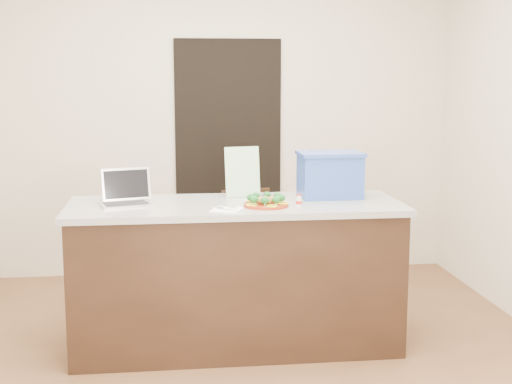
{
  "coord_description": "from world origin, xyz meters",
  "views": [
    {
      "loc": [
        -0.4,
        -4.05,
        1.7
      ],
      "look_at": [
        0.12,
        0.2,
        0.99
      ],
      "focal_mm": 50.0,
      "sensor_mm": 36.0,
      "label": 1
    }
  ],
  "objects": [
    {
      "name": "pepper_rings",
      "position": [
        0.17,
        0.12,
        0.94
      ],
      "size": [
        0.26,
        0.26,
        0.01
      ],
      "color": "yellow",
      "rests_on": "plate"
    },
    {
      "name": "room_shell",
      "position": [
        0.0,
        0.0,
        1.62
      ],
      "size": [
        4.0,
        4.0,
        4.0
      ],
      "color": "white",
      "rests_on": "ground"
    },
    {
      "name": "broccoli",
      "position": [
        0.17,
        0.12,
        0.97
      ],
      "size": [
        0.23,
        0.23,
        0.04
      ],
      "color": "#13481A",
      "rests_on": "plate"
    },
    {
      "name": "ground",
      "position": [
        0.0,
        0.0,
        0.0
      ],
      "size": [
        4.0,
        4.0,
        0.0
      ],
      "primitive_type": "plane",
      "color": "brown",
      "rests_on": "ground"
    },
    {
      "name": "blue_box",
      "position": [
        0.62,
        0.39,
        1.07
      ],
      "size": [
        0.41,
        0.3,
        0.29
      ],
      "rotation": [
        0.0,
        0.0,
        0.02
      ],
      "color": "#2C4BA2",
      "rests_on": "island"
    },
    {
      "name": "plate",
      "position": [
        0.17,
        0.12,
        0.93
      ],
      "size": [
        0.27,
        0.27,
        0.02
      ],
      "rotation": [
        0.0,
        0.0,
        0.05
      ],
      "color": "maroon",
      "rests_on": "island"
    },
    {
      "name": "knife",
      "position": [
        -0.04,
        0.0,
        0.93
      ],
      "size": [
        0.06,
        0.21,
        0.01
      ],
      "rotation": [
        0.0,
        0.0,
        0.42
      ],
      "color": "white",
      "rests_on": "napkin"
    },
    {
      "name": "meatballs",
      "position": [
        0.17,
        0.12,
        0.96
      ],
      "size": [
        0.11,
        0.11,
        0.04
      ],
      "color": "olive",
      "rests_on": "plate"
    },
    {
      "name": "island",
      "position": [
        0.0,
        0.25,
        0.46
      ],
      "size": [
        2.06,
        0.76,
        0.92
      ],
      "color": "black",
      "rests_on": "ground"
    },
    {
      "name": "leaflet",
      "position": [
        0.07,
        0.48,
        1.08
      ],
      "size": [
        0.23,
        0.09,
        0.32
      ],
      "primitive_type": "cube",
      "rotation": [
        -0.14,
        0.0,
        0.16
      ],
      "color": "white",
      "rests_on": "island"
    },
    {
      "name": "napkin",
      "position": [
        -0.07,
        0.02,
        0.92
      ],
      "size": [
        0.21,
        0.21,
        0.01
      ],
      "primitive_type": "cube",
      "rotation": [
        0.0,
        0.0,
        -0.34
      ],
      "color": "white",
      "rests_on": "island"
    },
    {
      "name": "doorway",
      "position": [
        0.1,
        1.98,
        1.0
      ],
      "size": [
        0.9,
        0.02,
        2.0
      ],
      "primitive_type": "cube",
      "color": "black",
      "rests_on": "ground"
    },
    {
      "name": "laptop",
      "position": [
        -0.67,
        0.31,
        0.98
      ],
      "size": [
        0.35,
        0.32,
        0.21
      ],
      "rotation": [
        0.0,
        0.0,
        0.28
      ],
      "color": "#B5B5BA",
      "rests_on": "island"
    },
    {
      "name": "yogurt_bottle",
      "position": [
        0.37,
        0.1,
        0.95
      ],
      "size": [
        0.03,
        0.03,
        0.07
      ],
      "rotation": [
        0.0,
        0.0,
        -0.21
      ],
      "color": "silver",
      "rests_on": "island"
    },
    {
      "name": "chair",
      "position": [
        0.17,
        1.11,
        0.48
      ],
      "size": [
        0.46,
        0.46,
        0.85
      ],
      "rotation": [
        0.0,
        0.0,
        0.25
      ],
      "color": "#371E10",
      "rests_on": "ground"
    },
    {
      "name": "fork",
      "position": [
        -0.09,
        0.03,
        0.93
      ],
      "size": [
        0.09,
        0.14,
        0.0
      ],
      "rotation": [
        0.0,
        0.0,
        0.73
      ],
      "color": "silver",
      "rests_on": "napkin"
    }
  ]
}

